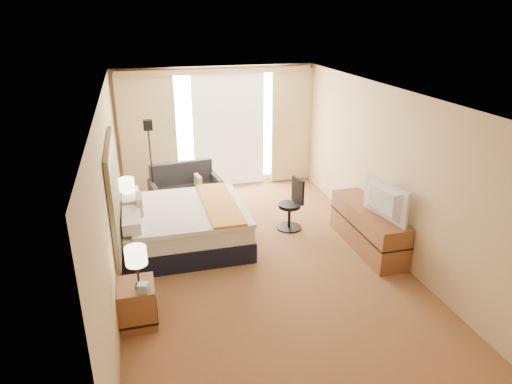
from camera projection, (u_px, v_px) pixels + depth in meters
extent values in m
cube|color=#5C211A|center=(260.00, 261.00, 7.14)|extent=(4.20, 7.00, 0.02)
cube|color=silver|center=(260.00, 94.00, 6.18)|extent=(4.20, 7.00, 0.02)
cube|color=tan|center=(217.00, 128.00, 9.80)|extent=(4.20, 0.02, 2.60)
cube|color=tan|center=(381.00, 338.00, 3.52)|extent=(4.20, 0.02, 2.60)
cube|color=tan|center=(111.00, 198.00, 6.16)|extent=(0.02, 7.00, 2.60)
cube|color=tan|center=(389.00, 171.00, 7.17)|extent=(0.02, 7.00, 2.60)
cube|color=black|center=(114.00, 194.00, 6.35)|extent=(0.06, 1.85, 1.50)
cube|color=brown|center=(137.00, 304.00, 5.65)|extent=(0.45, 0.52, 0.55)
cube|color=brown|center=(134.00, 220.00, 7.89)|extent=(0.45, 0.52, 0.55)
cube|color=brown|center=(368.00, 228.00, 7.45)|extent=(0.50, 1.80, 0.70)
cube|color=white|center=(228.00, 127.00, 9.83)|extent=(2.30, 0.02, 2.30)
cube|color=beige|center=(148.00, 135.00, 9.36)|extent=(1.15, 0.09, 2.50)
cube|color=beige|center=(291.00, 126.00, 10.10)|extent=(0.90, 0.09, 2.50)
cube|color=white|center=(229.00, 130.00, 9.81)|extent=(1.55, 0.04, 2.50)
cube|color=tan|center=(216.00, 71.00, 9.21)|extent=(4.00, 0.16, 0.12)
cube|color=black|center=(186.00, 236.00, 7.59)|extent=(1.98, 1.79, 0.33)
cube|color=white|center=(185.00, 219.00, 7.48)|extent=(1.94, 1.75, 0.28)
cube|color=white|center=(189.00, 209.00, 7.44)|extent=(1.81, 1.81, 0.07)
cube|color=orange|center=(219.00, 203.00, 7.54)|extent=(0.52, 1.81, 0.04)
cube|color=white|center=(132.00, 220.00, 6.79)|extent=(0.26, 0.74, 0.17)
cube|color=white|center=(131.00, 198.00, 7.57)|extent=(0.26, 0.74, 0.17)
cube|color=beige|center=(140.00, 205.00, 7.19)|extent=(0.09, 0.40, 0.34)
cube|color=maroon|center=(187.00, 201.00, 9.09)|extent=(1.45, 0.92, 0.24)
cube|color=#29292D|center=(187.00, 192.00, 8.98)|extent=(1.34, 0.76, 0.16)
cube|color=#29292D|center=(181.00, 175.00, 9.17)|extent=(1.27, 0.32, 0.53)
cube|color=#29292D|center=(154.00, 195.00, 8.78)|extent=(0.20, 0.74, 0.44)
cube|color=#29292D|center=(216.00, 186.00, 9.24)|extent=(0.20, 0.74, 0.44)
cube|color=beige|center=(198.00, 183.00, 9.01)|extent=(0.13, 0.35, 0.31)
cube|color=black|center=(155.00, 209.00, 9.01)|extent=(0.23, 0.23, 0.02)
cylinder|color=black|center=(152.00, 170.00, 8.71)|extent=(0.03, 0.03, 1.59)
cube|color=black|center=(148.00, 125.00, 8.39)|extent=(0.16, 0.16, 0.18)
cylinder|color=black|center=(289.00, 227.00, 8.23)|extent=(0.45, 0.45, 0.03)
cylinder|color=black|center=(289.00, 216.00, 8.15)|extent=(0.05, 0.05, 0.41)
cylinder|color=black|center=(290.00, 206.00, 8.07)|extent=(0.40, 0.40, 0.06)
cube|color=black|center=(298.00, 190.00, 8.04)|extent=(0.11, 0.36, 0.45)
cube|color=black|center=(139.00, 286.00, 5.50)|extent=(0.09, 0.09, 0.04)
cylinder|color=black|center=(138.00, 273.00, 5.43)|extent=(0.03, 0.03, 0.32)
cylinder|color=#FFF5BF|center=(136.00, 256.00, 5.34)|extent=(0.26, 0.26, 0.22)
cube|color=black|center=(129.00, 207.00, 7.71)|extent=(0.09, 0.09, 0.04)
cylinder|color=black|center=(128.00, 197.00, 7.65)|extent=(0.03, 0.03, 0.31)
cylinder|color=#FFF5BF|center=(127.00, 184.00, 7.56)|extent=(0.25, 0.25, 0.21)
cube|color=#7E9CC3|center=(143.00, 288.00, 5.40)|extent=(0.15, 0.15, 0.11)
cube|color=black|center=(132.00, 201.00, 7.91)|extent=(0.20, 0.18, 0.06)
imported|color=black|center=(380.00, 201.00, 6.88)|extent=(0.28, 0.99, 0.56)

